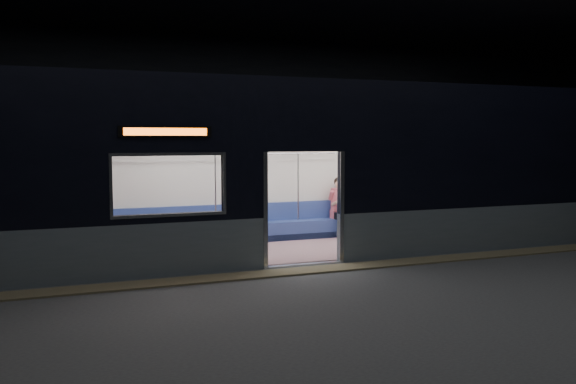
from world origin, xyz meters
TOP-DOWN VIEW (x-y plane):
  - station_floor at (0.00, 0.00)m, footprint 24.00×14.00m
  - station_envelope at (0.00, 0.00)m, footprint 24.00×14.00m
  - tactile_strip at (0.00, 0.55)m, footprint 22.80×0.50m
  - metro_car at (-0.00, 2.54)m, footprint 18.00×3.04m
  - passenger at (1.96, 3.55)m, footprint 0.39×0.67m
  - handbag at (1.99, 3.33)m, footprint 0.30×0.26m
  - transit_map at (5.00, 3.85)m, footprint 1.07×0.03m

SIDE VIEW (x-z plane):
  - station_floor at x=0.00m, z-range -0.01..0.00m
  - tactile_strip at x=0.00m, z-range 0.00..0.03m
  - handbag at x=1.99m, z-range 0.61..0.75m
  - passenger at x=1.96m, z-range 0.11..1.47m
  - transit_map at x=5.00m, z-range 1.15..1.85m
  - metro_car at x=0.00m, z-range 0.17..3.52m
  - station_envelope at x=0.00m, z-range 1.16..6.16m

